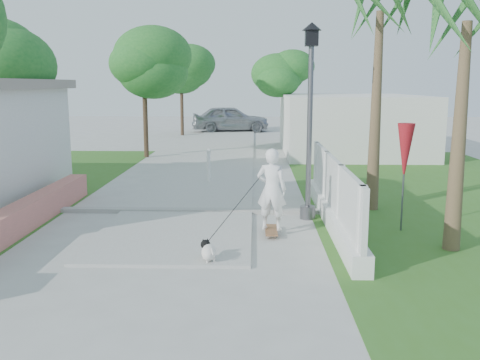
{
  "coord_description": "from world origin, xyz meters",
  "views": [
    {
      "loc": [
        1.66,
        -6.67,
        3.1
      ],
      "look_at": [
        1.35,
        4.44,
        1.1
      ],
      "focal_mm": 40.0,
      "sensor_mm": 36.0,
      "label": 1
    }
  ],
  "objects_px": {
    "patio_umbrella": "(405,153)",
    "skateboarder": "(245,204)",
    "street_lamp": "(310,114)",
    "dog": "(208,251)",
    "parked_car": "(230,119)",
    "bollard": "(209,165)"
  },
  "relations": [
    {
      "from": "patio_umbrella",
      "to": "skateboarder",
      "type": "bearing_deg",
      "value": -163.62
    },
    {
      "from": "skateboarder",
      "to": "patio_umbrella",
      "type": "bearing_deg",
      "value": -149.21
    },
    {
      "from": "street_lamp",
      "to": "dog",
      "type": "xyz_separation_m",
      "value": [
        -2.05,
        -3.21,
        -2.21
      ]
    },
    {
      "from": "street_lamp",
      "to": "patio_umbrella",
      "type": "bearing_deg",
      "value": -27.76
    },
    {
      "from": "skateboarder",
      "to": "parked_car",
      "type": "relative_size",
      "value": 0.43
    },
    {
      "from": "dog",
      "to": "bollard",
      "type": "bearing_deg",
      "value": 73.05
    },
    {
      "from": "patio_umbrella",
      "to": "dog",
      "type": "distance_m",
      "value": 4.75
    },
    {
      "from": "street_lamp",
      "to": "bollard",
      "type": "height_order",
      "value": "street_lamp"
    },
    {
      "from": "bollard",
      "to": "parked_car",
      "type": "distance_m",
      "value": 18.49
    },
    {
      "from": "street_lamp",
      "to": "bollard",
      "type": "relative_size",
      "value": 4.07
    },
    {
      "from": "bollard",
      "to": "patio_umbrella",
      "type": "distance_m",
      "value": 7.25
    },
    {
      "from": "dog",
      "to": "parked_car",
      "type": "xyz_separation_m",
      "value": [
        -0.82,
        26.2,
        0.64
      ]
    },
    {
      "from": "skateboarder",
      "to": "parked_car",
      "type": "height_order",
      "value": "skateboarder"
    },
    {
      "from": "skateboarder",
      "to": "dog",
      "type": "relative_size",
      "value": 3.82
    },
    {
      "from": "street_lamp",
      "to": "dog",
      "type": "relative_size",
      "value": 7.95
    },
    {
      "from": "bollard",
      "to": "skateboarder",
      "type": "relative_size",
      "value": 0.51
    },
    {
      "from": "street_lamp",
      "to": "bollard",
      "type": "xyz_separation_m",
      "value": [
        -2.7,
        4.5,
        -1.84
      ]
    },
    {
      "from": "bollard",
      "to": "skateboarder",
      "type": "height_order",
      "value": "skateboarder"
    },
    {
      "from": "bollard",
      "to": "patio_umbrella",
      "type": "height_order",
      "value": "patio_umbrella"
    },
    {
      "from": "skateboarder",
      "to": "parked_car",
      "type": "bearing_deg",
      "value": -72.28
    },
    {
      "from": "skateboarder",
      "to": "parked_car",
      "type": "distance_m",
      "value": 25.01
    },
    {
      "from": "dog",
      "to": "parked_car",
      "type": "relative_size",
      "value": 0.11
    }
  ]
}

